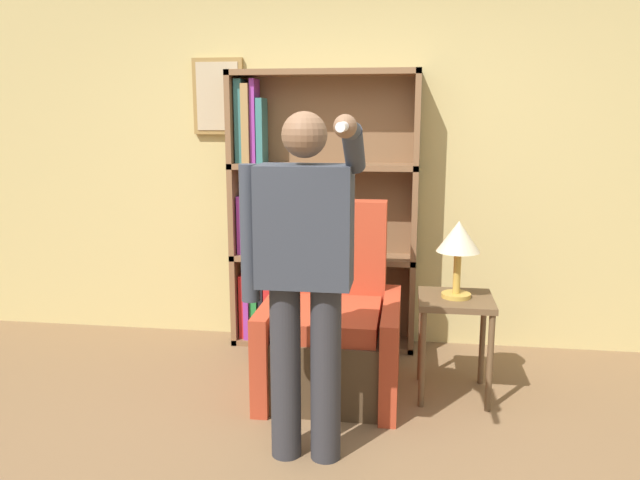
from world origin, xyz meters
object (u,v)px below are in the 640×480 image
(side_table, at_px, (455,315))
(table_lamp, at_px, (458,241))
(person_standing, at_px, (304,267))
(bookcase, at_px, (303,214))
(armchair, at_px, (333,333))

(side_table, xyz_separation_m, table_lamp, (-0.00, 0.00, 0.45))
(person_standing, xyz_separation_m, side_table, (0.78, 0.83, -0.48))
(bookcase, xyz_separation_m, armchair, (0.31, -0.75, -0.62))
(armchair, xyz_separation_m, side_table, (0.74, -0.01, 0.15))
(person_standing, xyz_separation_m, table_lamp, (0.78, 0.83, -0.02))
(person_standing, height_order, side_table, person_standing)
(side_table, bearing_deg, bookcase, 144.19)
(bookcase, bearing_deg, person_standing, -80.12)
(person_standing, bearing_deg, bookcase, 99.88)
(person_standing, bearing_deg, armchair, 87.49)
(person_standing, relative_size, side_table, 2.75)
(armchair, distance_m, person_standing, 1.05)
(bookcase, distance_m, armchair, 1.03)
(bookcase, bearing_deg, table_lamp, -35.81)
(person_standing, distance_m, side_table, 1.23)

